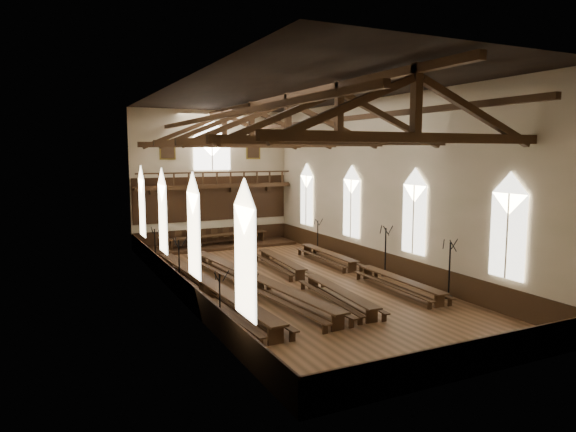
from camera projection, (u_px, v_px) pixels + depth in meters
name	position (u px, v px, depth m)	size (l,w,h in m)	color
ground	(288.00, 282.00, 27.41)	(26.00, 26.00, 0.00)	brown
room_walls	(288.00, 161.00, 26.62)	(26.00, 26.00, 26.00)	beige
wainscot_band	(288.00, 271.00, 27.34)	(12.00, 26.00, 1.20)	#301D0E
side_windows	(288.00, 213.00, 26.95)	(11.85, 19.80, 4.50)	white
end_window	(212.00, 148.00, 38.03)	(2.80, 0.12, 3.80)	white
minstrels_gallery	(214.00, 193.00, 38.23)	(11.80, 1.24, 3.70)	#3A2512
portraits	(212.00, 150.00, 38.05)	(7.75, 0.09, 1.45)	brown
roof_trusses	(288.00, 127.00, 26.40)	(11.70, 25.70, 2.80)	#3A2512
refectory_row_a	(208.00, 285.00, 24.61)	(2.00, 14.90, 0.80)	#3A2512
refectory_row_b	(253.00, 279.00, 25.79)	(2.28, 14.74, 0.77)	#3A2512
refectory_row_c	(307.00, 275.00, 26.89)	(1.83, 13.83, 0.68)	#3A2512
refectory_row_d	(360.00, 267.00, 28.87)	(1.57, 13.86, 0.69)	#3A2512
dais	(218.00, 246.00, 37.51)	(11.40, 2.90, 0.19)	#301D0E
high_table	(218.00, 236.00, 37.42)	(7.88, 1.76, 0.73)	#3A2512
high_chairs	(215.00, 235.00, 38.12)	(5.90, 0.50, 1.05)	#3A2512
candelabrum_left_near	(220.00, 311.00, 20.19)	(0.66, 0.70, 2.31)	black
candelabrum_left_mid	(179.00, 273.00, 25.91)	(0.79, 0.81, 2.69)	black
candelabrum_left_far	(155.00, 254.00, 31.22)	(0.67, 0.74, 2.42)	black
candelabrum_right_near	(449.00, 280.00, 24.30)	(0.82, 0.87, 2.86)	black
candelabrum_right_mid	(385.00, 261.00, 28.75)	(0.79, 0.88, 2.87)	black
candelabrum_right_far	(318.00, 242.00, 35.69)	(0.65, 0.72, 2.34)	black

